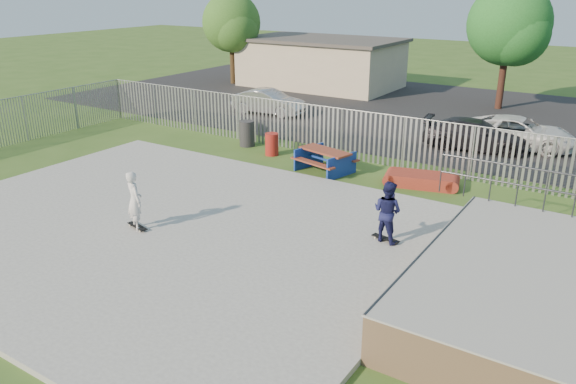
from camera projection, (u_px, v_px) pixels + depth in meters
The scene contains 19 objects.
ground at pixel (164, 228), 16.20m from camera, with size 120.00×120.00×0.00m, color #375B1F.
concrete_slab at pixel (164, 226), 16.17m from camera, with size 15.00×12.00×0.15m, color gray.
quarter_pipe at pixel (519, 287), 11.98m from camera, with size 5.50×7.05×2.19m.
fence at pixel (280, 161), 18.94m from camera, with size 26.04×16.02×2.00m.
picnic_table at pixel (325, 161), 20.91m from camera, with size 2.34×2.08×0.85m.
funbox at pixel (421, 180), 19.53m from camera, with size 2.33×1.56×0.43m.
trash_bin_red at pixel (272, 144), 22.93m from camera, with size 0.55×0.55×0.91m, color maroon.
trash_bin_grey at pixel (247, 133), 24.19m from camera, with size 0.66×0.66×1.10m, color #2A2A2D.
parking_lot at pixel (409, 110), 31.13m from camera, with size 40.00×18.00×0.02m, color black.
car_silver at pixel (268, 102), 29.97m from camera, with size 1.38×3.96×1.31m, color #B6B6BB.
car_dark at pixel (475, 135), 23.63m from camera, with size 1.76×4.34×1.26m, color black.
car_white at pixel (518, 133), 23.86m from camera, with size 2.16×4.68×1.30m, color white.
building at pixel (321, 62), 37.78m from camera, with size 10.40×6.40×3.20m.
tree_left at pixel (231, 23), 37.98m from camera, with size 3.95×3.95×6.09m.
tree_mid at pixel (509, 24), 29.94m from camera, with size 4.39×4.39×6.78m.
skateboard_a at pixel (385, 239), 15.08m from camera, with size 0.82×0.33×0.08m.
skateboard_b at pixel (137, 227), 15.84m from camera, with size 0.82×0.38×0.08m.
skater_navy at pixel (387, 212), 14.80m from camera, with size 0.82×0.64×1.68m, color #161946.
skater_white at pixel (135, 200), 15.55m from camera, with size 0.61×0.40×1.68m, color silver.
Camera 1 is at (11.06, -10.47, 6.66)m, focal length 35.00 mm.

